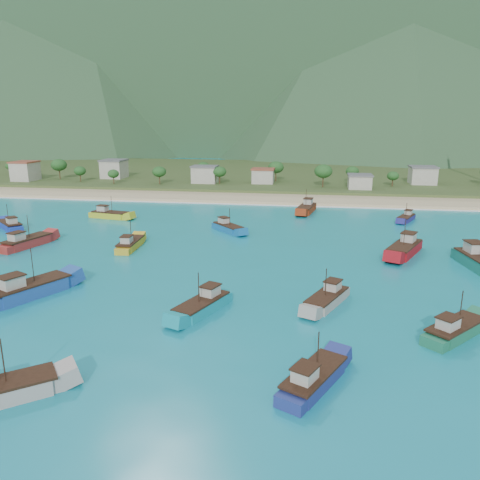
# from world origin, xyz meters

# --- Properties ---
(ground) EXTENTS (600.00, 600.00, 0.00)m
(ground) POSITION_xyz_m (0.00, 0.00, 0.00)
(ground) COLOR #0D7E92
(ground) RESTS_ON ground
(beach) EXTENTS (400.00, 18.00, 1.20)m
(beach) POSITION_xyz_m (0.00, 79.00, 0.00)
(beach) COLOR beige
(beach) RESTS_ON ground
(land) EXTENTS (400.00, 110.00, 2.40)m
(land) POSITION_xyz_m (0.00, 140.00, 0.00)
(land) COLOR #385123
(land) RESTS_ON ground
(surf_line) EXTENTS (400.00, 2.50, 0.08)m
(surf_line) POSITION_xyz_m (0.00, 69.50, 0.00)
(surf_line) COLOR white
(surf_line) RESTS_ON ground
(mountains) EXTENTS (1520.00, 440.00, 260.00)m
(mountains) POSITION_xyz_m (-18.31, 403.81, 106.83)
(mountains) COLOR slate
(mountains) RESTS_ON ground
(village) EXTENTS (215.73, 25.25, 7.53)m
(village) POSITION_xyz_m (12.38, 102.99, 4.61)
(village) COLOR beige
(village) RESTS_ON ground
(vegetation) EXTENTS (280.28, 25.44, 8.60)m
(vegetation) POSITION_xyz_m (-2.05, 103.05, 5.06)
(vegetation) COLOR #235623
(vegetation) RESTS_ON ground
(boat_1) EXTENTS (5.73, 8.53, 4.89)m
(boat_1) POSITION_xyz_m (32.80, 53.71, 0.50)
(boat_1) COLOR navy
(boat_1) RESTS_ON ground
(boat_4) EXTENTS (8.34, 12.39, 7.10)m
(boat_4) POSITION_xyz_m (27.13, 23.74, 0.90)
(boat_4) COLOR #A41219
(boat_4) RESTS_ON ground
(boat_5) EXTENTS (6.43, 10.41, 5.92)m
(boat_5) POSITION_xyz_m (-3.31, -7.37, 0.68)
(boat_5) COLOR #1296A5
(boat_5) RESTS_ON ground
(boat_6) EXTENTS (8.82, 9.19, 5.81)m
(boat_6) POSITION_xyz_m (26.82, -9.92, 0.66)
(boat_6) COLOR #1D6F4D
(boat_6) RESTS_ON ground
(boat_8) EXTENTS (6.82, 9.86, 5.68)m
(boat_8) POSITION_xyz_m (10.90, -22.78, 0.64)
(boat_8) COLOR navy
(boat_8) RESTS_ON ground
(boat_9) EXTENTS (10.63, 4.90, 6.05)m
(boat_9) POSITION_xyz_m (-39.61, 45.49, 0.71)
(boat_9) COLOR gold
(boat_9) RESTS_ON ground
(boat_11) EXTENTS (5.97, 13.33, 7.61)m
(boat_11) POSITION_xyz_m (37.94, 17.04, 0.99)
(boat_11) COLOR #1A7263
(boat_11) RESTS_ON ground
(boat_12) EXTENTS (6.05, 11.51, 6.52)m
(boat_12) POSITION_xyz_m (-44.25, 17.74, 0.79)
(boat_12) COLOR #A72B28
(boat_12) RESTS_ON ground
(boat_16) EXTENTS (5.35, 11.64, 6.63)m
(boat_16) POSITION_xyz_m (8.66, 60.58, 0.81)
(boat_16) COLOR maroon
(boat_16) RESTS_ON ground
(boat_20) EXTENTS (8.51, 8.93, 5.63)m
(boat_20) POSITION_xyz_m (-8.00, 36.45, 0.63)
(boat_20) COLOR #1464A4
(boat_20) RESTS_ON ground
(boat_24) EXTENTS (8.74, 12.67, 7.29)m
(boat_24) POSITION_xyz_m (-28.42, -6.19, 0.93)
(boat_24) COLOR #2251A5
(boat_24) RESTS_ON ground
(boat_27) EXTENTS (6.54, 9.90, 5.67)m
(boat_27) POSITION_xyz_m (12.63, -2.49, 0.64)
(boat_27) COLOR #A29B92
(boat_27) RESTS_ON ground
(boat_28) EXTENTS (9.55, 8.80, 5.93)m
(boat_28) POSITION_xyz_m (-56.73, 30.93, 0.69)
(boat_28) COLOR #1A37AE
(boat_28) RESTS_ON ground
(boat_29) EXTENTS (3.40, 9.86, 5.74)m
(boat_29) POSITION_xyz_m (-23.97, 19.85, 0.65)
(boat_29) COLOR gold
(boat_29) RESTS_ON ground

